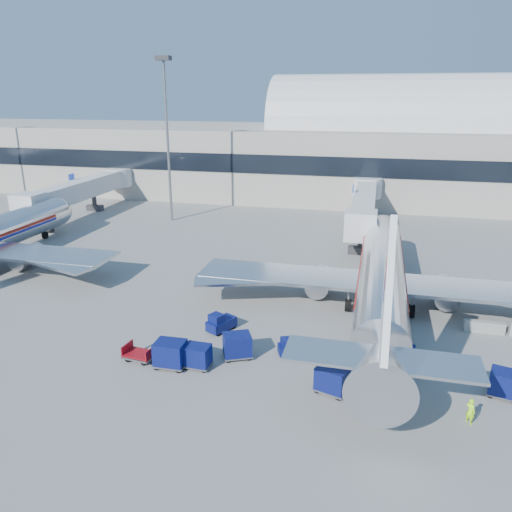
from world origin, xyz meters
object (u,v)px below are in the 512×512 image
(barrier_near, at_px, (484,327))
(cart_train_b, at_px, (197,356))
(airliner_main, at_px, (382,278))
(tug_left, at_px, (220,323))
(jetbridge_mid, at_px, (85,189))
(mast_west, at_px, (166,116))
(tug_lead, at_px, (292,347))
(cart_open_red, at_px, (140,355))
(cart_train_a, at_px, (237,345))
(cart_solo_far, at_px, (506,384))
(jetbridge_near, at_px, (365,202))
(tug_right, at_px, (396,344))
(cart_train_c, at_px, (170,354))
(cart_solo_near, at_px, (332,379))
(ramp_worker, at_px, (470,411))

(barrier_near, bearing_deg, cart_train_b, -152.72)
(airliner_main, distance_m, tug_left, 14.24)
(jetbridge_mid, height_order, mast_west, mast_west)
(tug_lead, distance_m, cart_open_red, 10.68)
(cart_train_a, relative_size, cart_train_b, 1.31)
(jetbridge_mid, bearing_deg, cart_solo_far, -36.08)
(barrier_near, xyz_separation_m, cart_train_a, (-17.67, -8.36, 0.49))
(jetbridge_near, bearing_deg, tug_right, -83.91)
(tug_right, bearing_deg, cart_train_a, -126.28)
(mast_west, height_order, cart_train_c, mast_west)
(airliner_main, height_order, tug_right, airliner_main)
(jetbridge_near, relative_size, tug_lead, 12.15)
(tug_right, distance_m, cart_solo_near, 7.28)
(ramp_worker, bearing_deg, tug_right, -15.96)
(tug_right, bearing_deg, ramp_worker, -25.42)
(jetbridge_near, bearing_deg, tug_left, -106.12)
(airliner_main, distance_m, cart_train_c, 19.13)
(cart_train_b, bearing_deg, cart_train_c, -165.42)
(jetbridge_mid, xyz_separation_m, cart_train_b, (32.46, -39.09, -3.07))
(cart_open_red, bearing_deg, jetbridge_mid, 132.68)
(ramp_worker, bearing_deg, cart_train_a, 30.90)
(cart_open_red, bearing_deg, tug_left, 60.98)
(cart_solo_far, bearing_deg, tug_right, 163.20)
(tug_lead, height_order, cart_solo_near, cart_solo_near)
(cart_solo_near, relative_size, cart_open_red, 1.07)
(cart_train_a, relative_size, cart_solo_near, 1.05)
(jetbridge_near, xyz_separation_m, tug_left, (-9.68, -33.50, -3.22))
(tug_lead, xyz_separation_m, ramp_worker, (11.12, -5.23, 0.18))
(cart_train_a, height_order, cart_train_b, cart_train_a)
(airliner_main, bearing_deg, cart_solo_near, -101.48)
(cart_solo_far, bearing_deg, cart_train_a, -166.73)
(cart_solo_near, bearing_deg, tug_left, 163.77)
(jetbridge_near, height_order, barrier_near, jetbridge_near)
(cart_train_c, bearing_deg, cart_open_red, 171.94)
(tug_left, relative_size, cart_open_red, 1.21)
(cart_train_c, height_order, cart_solo_near, cart_train_c)
(cart_solo_far, distance_m, ramp_worker, 4.13)
(tug_right, relative_size, cart_solo_far, 1.14)
(jetbridge_mid, relative_size, cart_open_red, 12.53)
(cart_train_a, bearing_deg, cart_open_red, 171.72)
(cart_solo_near, bearing_deg, tug_lead, 147.52)
(tug_left, xyz_separation_m, cart_train_c, (-1.66, -5.97, 0.29))
(barrier_near, xyz_separation_m, cart_train_c, (-21.74, -10.66, 0.55))
(cart_solo_near, bearing_deg, airliner_main, 96.82)
(tug_left, xyz_separation_m, cart_train_b, (0.14, -5.59, 0.15))
(cart_train_b, relative_size, cart_open_red, 0.86)
(mast_west, distance_m, cart_train_b, 44.56)
(barrier_near, bearing_deg, ramp_worker, -103.15)
(cart_open_red, bearing_deg, tug_right, 24.01)
(tug_lead, relative_size, cart_train_b, 1.20)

